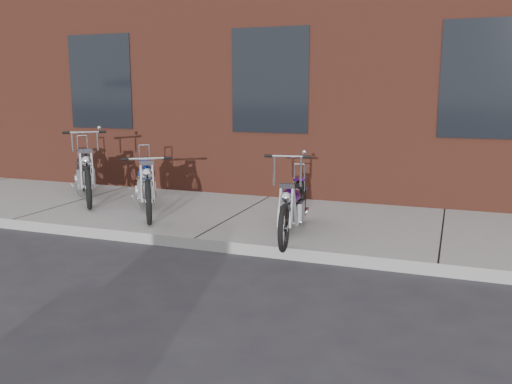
% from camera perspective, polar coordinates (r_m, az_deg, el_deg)
% --- Properties ---
extents(ground, '(120.00, 120.00, 0.00)m').
position_cam_1_polar(ground, '(7.11, -6.52, -6.04)').
color(ground, '#2A2831').
rests_on(ground, ground).
extents(sidewalk, '(22.00, 3.00, 0.15)m').
position_cam_1_polar(sidewalk, '(8.40, -1.92, -2.83)').
color(sidewalk, gray).
rests_on(sidewalk, ground).
extents(building_brick, '(22.00, 10.00, 8.00)m').
position_cam_1_polar(building_brick, '(14.54, 8.22, 18.30)').
color(building_brick, brown).
rests_on(building_brick, ground).
extents(chopper_purple, '(0.52, 2.00, 1.13)m').
position_cam_1_polar(chopper_purple, '(7.09, 3.94, -1.75)').
color(chopper_purple, black).
rests_on(chopper_purple, sidewalk).
extents(chopper_blue, '(1.34, 1.96, 0.99)m').
position_cam_1_polar(chopper_blue, '(8.63, -11.45, 0.61)').
color(chopper_blue, black).
rests_on(chopper_blue, sidewalk).
extents(chopper_third, '(1.65, 1.94, 1.24)m').
position_cam_1_polar(chopper_third, '(9.95, -17.49, 1.80)').
color(chopper_third, black).
rests_on(chopper_third, sidewalk).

